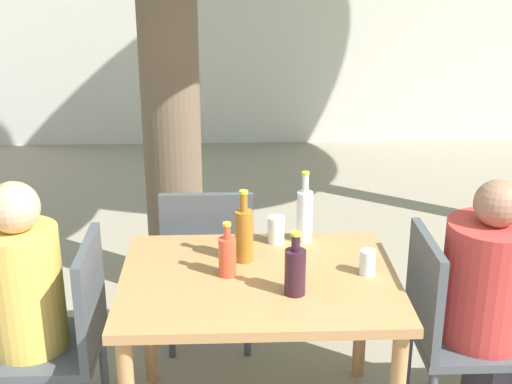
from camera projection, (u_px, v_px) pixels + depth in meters
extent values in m
cube|color=silver|center=(239.00, 0.00, 6.74)|extent=(10.00, 0.08, 2.80)
cylinder|color=brown|center=(171.00, 117.00, 3.94)|extent=(0.32, 0.32, 2.11)
cube|color=#B27F4C|center=(259.00, 281.00, 2.86)|extent=(1.12, 0.85, 0.04)
cylinder|color=#B27F4C|center=(149.00, 316.00, 3.31)|extent=(0.06, 0.06, 0.69)
cylinder|color=#B27F4C|center=(361.00, 312.00, 3.35)|extent=(0.06, 0.06, 0.69)
cube|color=#474C51|center=(46.00, 349.00, 2.93)|extent=(0.44, 0.44, 0.04)
cube|color=#474C51|center=(90.00, 295.00, 2.85)|extent=(0.04, 0.44, 0.45)
cylinder|color=#474C51|center=(18.00, 367.00, 3.18)|extent=(0.04, 0.04, 0.39)
cylinder|color=#474C51|center=(104.00, 365.00, 3.19)|extent=(0.04, 0.04, 0.39)
cube|color=#474C51|center=(467.00, 339.00, 3.00)|extent=(0.44, 0.44, 0.04)
cube|color=#474C51|center=(425.00, 289.00, 2.91)|extent=(0.04, 0.44, 0.45)
cylinder|color=#474C51|center=(490.00, 357.00, 3.26)|extent=(0.04, 0.04, 0.39)
cylinder|color=#474C51|center=(408.00, 359.00, 3.24)|extent=(0.04, 0.04, 0.39)
cube|color=#474C51|center=(209.00, 266.00, 3.65)|extent=(0.44, 0.44, 0.04)
cube|color=#474C51|center=(207.00, 238.00, 3.38)|extent=(0.44, 0.04, 0.45)
cylinder|color=#474C51|center=(245.00, 285.00, 3.91)|extent=(0.04, 0.04, 0.39)
cylinder|color=#474C51|center=(176.00, 286.00, 3.90)|extent=(0.04, 0.04, 0.39)
cylinder|color=#474C51|center=(247.00, 321.00, 3.56)|extent=(0.04, 0.04, 0.39)
cylinder|color=#474C51|center=(171.00, 322.00, 3.54)|extent=(0.04, 0.04, 0.39)
cylinder|color=gold|center=(24.00, 289.00, 2.83)|extent=(0.31, 0.31, 0.52)
sphere|color=tan|center=(13.00, 208.00, 2.71)|extent=(0.20, 0.20, 0.20)
cylinder|color=#C63833|center=(488.00, 281.00, 2.90)|extent=(0.38, 0.38, 0.51)
sphere|color=#936B51|center=(498.00, 204.00, 2.79)|extent=(0.19, 0.19, 0.19)
cylinder|color=silver|center=(305.00, 217.00, 3.14)|extent=(0.07, 0.07, 0.23)
cylinder|color=silver|center=(305.00, 183.00, 3.09)|extent=(0.03, 0.03, 0.08)
cylinder|color=gold|center=(306.00, 173.00, 3.07)|extent=(0.03, 0.03, 0.01)
cylinder|color=#DB4C2D|center=(227.00, 257.00, 2.84)|extent=(0.07, 0.07, 0.16)
cylinder|color=#DB4C2D|center=(227.00, 232.00, 2.80)|extent=(0.03, 0.03, 0.06)
cylinder|color=gold|center=(227.00, 224.00, 2.79)|extent=(0.03, 0.03, 0.01)
cylinder|color=#331923|center=(295.00, 272.00, 2.69)|extent=(0.08, 0.08, 0.18)
cylinder|color=#331923|center=(296.00, 243.00, 2.65)|extent=(0.03, 0.03, 0.06)
cylinder|color=gold|center=(296.00, 234.00, 2.64)|extent=(0.04, 0.04, 0.01)
cylinder|color=#9E661E|center=(244.00, 236.00, 2.95)|extent=(0.08, 0.08, 0.22)
cylinder|color=#9E661E|center=(244.00, 202.00, 2.90)|extent=(0.03, 0.03, 0.08)
cylinder|color=gold|center=(244.00, 192.00, 2.89)|extent=(0.04, 0.04, 0.01)
cylinder|color=silver|center=(367.00, 262.00, 2.86)|extent=(0.07, 0.07, 0.10)
cylinder|color=white|center=(276.00, 230.00, 3.14)|extent=(0.07, 0.07, 0.12)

